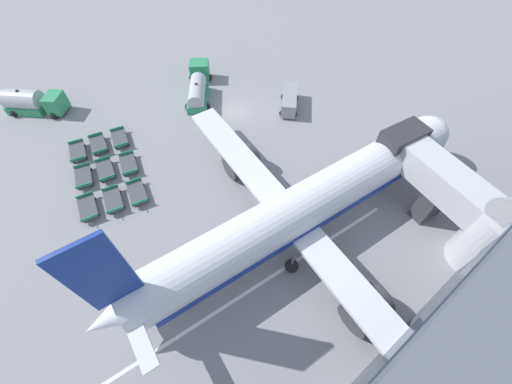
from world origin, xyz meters
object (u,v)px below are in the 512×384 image
baggage_dolly_row_near_col_c (88,208)px  baggage_dolly_row_mid_a_col_c (113,200)px  airplane (299,210)px  baggage_dolly_row_near_col_b (83,177)px  baggage_dolly_row_mid_a_col_a (98,144)px  baggage_dolly_row_mid_b_col_a (120,138)px  fuel_tanker_primary (198,88)px  fuel_tanker_secondary (32,103)px  service_van (289,100)px  baggage_dolly_row_mid_b_col_b (129,164)px  baggage_dolly_row_near_col_a (78,152)px  baggage_dolly_row_mid_a_col_b (105,170)px  baggage_dolly_row_mid_b_col_c (137,193)px

baggage_dolly_row_near_col_c → baggage_dolly_row_mid_a_col_c: 2.48m
airplane → baggage_dolly_row_near_col_b: bearing=-143.7°
baggage_dolly_row_mid_a_col_a → baggage_dolly_row_mid_b_col_a: same height
fuel_tanker_primary → fuel_tanker_secondary: bearing=-119.0°
fuel_tanker_primary → service_van: 12.36m
baggage_dolly_row_mid_b_col_b → baggage_dolly_row_near_col_a: bearing=-144.9°
baggage_dolly_row_mid_a_col_b → baggage_dolly_row_mid_a_col_c: 4.52m
fuel_tanker_primary → baggage_dolly_row_mid_b_col_a: bearing=-81.3°
baggage_dolly_row_near_col_b → baggage_dolly_row_mid_a_col_a: bearing=140.7°
fuel_tanker_primary → baggage_dolly_row_mid_a_col_b: bearing=-70.2°
baggage_dolly_row_near_col_c → baggage_dolly_row_mid_b_col_a: same height
baggage_dolly_row_mid_a_col_a → baggage_dolly_row_mid_b_col_b: 5.30m
service_van → baggage_dolly_row_mid_a_col_c: (0.58, -24.44, -0.62)m
baggage_dolly_row_near_col_c → baggage_dolly_row_mid_b_col_b: bearing=117.5°
baggage_dolly_row_mid_a_col_a → airplane: bearing=25.3°
airplane → baggage_dolly_row_near_col_a: (-22.89, -12.98, -2.99)m
baggage_dolly_row_mid_b_col_b → baggage_dolly_row_mid_b_col_c: 4.41m
baggage_dolly_row_mid_a_col_b → baggage_dolly_row_near_col_c: bearing=-41.7°
baggage_dolly_row_mid_a_col_b → baggage_dolly_row_mid_a_col_a: bearing=168.5°
airplane → baggage_dolly_row_mid_a_col_b: (-18.25, -11.56, -2.99)m
baggage_dolly_row_near_col_b → baggage_dolly_row_mid_b_col_a: (-3.22, 5.53, 0.00)m
baggage_dolly_row_near_col_a → baggage_dolly_row_mid_a_col_b: size_ratio=1.00×
baggage_dolly_row_near_col_c → baggage_dolly_row_mid_b_col_b: same height
fuel_tanker_secondary → baggage_dolly_row_mid_b_col_b: bearing=18.0°
baggage_dolly_row_near_col_a → baggage_dolly_row_mid_b_col_b: (5.41, 3.80, 0.00)m
baggage_dolly_row_near_col_c → baggage_dolly_row_mid_a_col_c: same height
fuel_tanker_primary → service_van: fuel_tanker_primary is taller
service_van → baggage_dolly_row_near_col_a: bearing=-108.8°
baggage_dolly_row_mid_a_col_a → fuel_tanker_secondary: bearing=-161.3°
fuel_tanker_primary → baggage_dolly_row_mid_a_col_c: fuel_tanker_primary is taller
airplane → baggage_dolly_row_mid_b_col_c: size_ratio=9.52×
baggage_dolly_row_mid_b_col_c → baggage_dolly_row_near_col_a: bearing=-163.8°
fuel_tanker_secondary → service_van: 33.04m
baggage_dolly_row_near_col_b → baggage_dolly_row_near_col_c: 4.38m
baggage_dolly_row_near_col_b → baggage_dolly_row_mid_a_col_c: same height
baggage_dolly_row_mid_a_col_b → baggage_dolly_row_mid_b_col_a: 4.97m
baggage_dolly_row_mid_a_col_c → baggage_dolly_row_mid_a_col_a: bearing=168.2°
fuel_tanker_secondary → baggage_dolly_row_near_col_b: (15.36, 0.81, -0.85)m
service_van → baggage_dolly_row_mid_a_col_a: (-8.14, -22.61, -0.62)m
service_van → baggage_dolly_row_mid_b_col_c: service_van is taller
baggage_dolly_row_mid_a_col_b → baggage_dolly_row_mid_a_col_c: size_ratio=1.00×
baggage_dolly_row_near_col_b → baggage_dolly_row_mid_b_col_c: 6.64m
service_van → fuel_tanker_secondary: bearing=-126.6°
baggage_dolly_row_mid_b_col_a → baggage_dolly_row_near_col_c: bearing=-41.6°
fuel_tanker_secondary → baggage_dolly_row_mid_a_col_c: (20.28, 2.10, -0.85)m
airplane → baggage_dolly_row_mid_a_col_c: size_ratio=9.52×
fuel_tanker_primary → baggage_dolly_row_near_col_c: size_ratio=2.27×
fuel_tanker_primary → baggage_dolly_row_mid_b_col_a: size_ratio=2.27×
service_van → baggage_dolly_row_mid_a_col_a: size_ratio=1.30×
fuel_tanker_secondary → fuel_tanker_primary: bearing=61.0°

